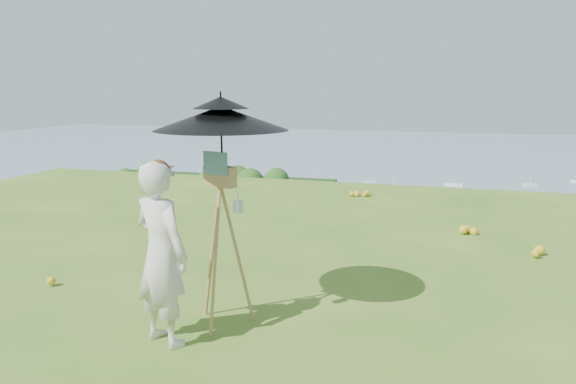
% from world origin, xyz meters
% --- Properties ---
extents(ground, '(14.00, 14.00, 0.00)m').
position_xyz_m(ground, '(0.00, 0.00, 0.00)').
color(ground, '#416D1F').
rests_on(ground, ground).
extents(shoreline_tier, '(170.00, 28.00, 8.00)m').
position_xyz_m(shoreline_tier, '(0.00, 75.00, -36.00)').
color(shoreline_tier, gray).
rests_on(shoreline_tier, bay_water).
extents(bay_water, '(700.00, 700.00, 0.00)m').
position_xyz_m(bay_water, '(0.00, 240.00, -34.00)').
color(bay_water, '#7594A7').
rests_on(bay_water, ground).
extents(peninsula, '(90.00, 60.00, 12.00)m').
position_xyz_m(peninsula, '(-75.00, 155.00, -29.00)').
color(peninsula, '#16330E').
rests_on(peninsula, bay_water).
extents(slope_trees, '(110.00, 50.00, 6.00)m').
position_xyz_m(slope_trees, '(0.00, 35.00, -15.00)').
color(slope_trees, '#265218').
rests_on(slope_trees, forest_slope).
extents(harbor_town, '(110.00, 22.00, 5.00)m').
position_xyz_m(harbor_town, '(0.00, 75.00, -29.50)').
color(harbor_town, silver).
rests_on(harbor_town, shoreline_tier).
extents(moored_boats, '(140.00, 140.00, 0.70)m').
position_xyz_m(moored_boats, '(-12.50, 161.00, -33.65)').
color(moored_boats, white).
rests_on(moored_boats, bay_water).
extents(wildflowers, '(10.00, 10.50, 0.12)m').
position_xyz_m(wildflowers, '(0.00, 0.25, 0.06)').
color(wildflowers, gold).
rests_on(wildflowers, ground).
extents(painter, '(0.69, 0.58, 1.61)m').
position_xyz_m(painter, '(1.08, -1.73, 0.81)').
color(painter, silver).
rests_on(painter, ground).
extents(field_easel, '(0.78, 0.78, 1.65)m').
position_xyz_m(field_easel, '(1.41, -1.22, 0.82)').
color(field_easel, '#A07543').
rests_on(field_easel, ground).
extents(sun_umbrella, '(1.57, 1.57, 0.82)m').
position_xyz_m(sun_umbrella, '(1.42, -1.20, 1.76)').
color(sun_umbrella, black).
rests_on(sun_umbrella, field_easel).
extents(painter_cap, '(0.27, 0.29, 0.10)m').
position_xyz_m(painter_cap, '(1.08, -1.73, 1.57)').
color(painter_cap, '#C46D6B').
rests_on(painter_cap, painter).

